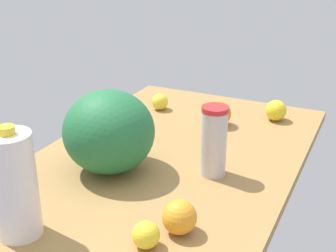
# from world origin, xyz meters

# --- Properties ---
(countertop) EXTENTS (1.20, 0.76, 0.03)m
(countertop) POSITION_xyz_m (0.00, 0.00, 0.01)
(countertop) COLOR #A07843
(countertop) RESTS_ON ground
(milk_jug) EXTENTS (0.10, 0.10, 0.26)m
(milk_jug) POSITION_xyz_m (-0.50, 0.13, 0.15)
(milk_jug) COLOR white
(milk_jug) RESTS_ON countertop
(watermelon) EXTENTS (0.26, 0.26, 0.24)m
(watermelon) POSITION_xyz_m (-0.15, 0.11, 0.15)
(watermelon) COLOR #236D3D
(watermelon) RESTS_ON countertop
(tumbler_cup) EXTENTS (0.07, 0.07, 0.20)m
(tumbler_cup) POSITION_xyz_m (-0.05, -0.16, 0.13)
(tumbler_cup) COLOR silver
(tumbler_cup) RESTS_ON countertop
(orange_loose) EXTENTS (0.08, 0.08, 0.08)m
(orange_loose) POSITION_xyz_m (-0.34, -0.19, 0.07)
(orange_loose) COLOR orange
(orange_loose) RESTS_ON countertop
(lemon_by_jug) EXTENTS (0.06, 0.06, 0.06)m
(lemon_by_jug) POSITION_xyz_m (-0.42, -0.15, 0.06)
(lemon_by_jug) COLOR yellow
(lemon_by_jug) RESTS_ON countertop
(orange_near_front) EXTENTS (0.09, 0.09, 0.09)m
(orange_near_front) POSITION_xyz_m (0.30, -0.05, 0.07)
(orange_near_front) COLOR orange
(orange_near_front) RESTS_ON countertop
(lemon_far_back) EXTENTS (0.06, 0.06, 0.06)m
(lemon_far_back) POSITION_xyz_m (0.35, 0.20, 0.06)
(lemon_far_back) COLOR yellow
(lemon_far_back) RESTS_ON countertop
(lemon_beside_bowl) EXTENTS (0.08, 0.08, 0.08)m
(lemon_beside_bowl) POSITION_xyz_m (0.43, -0.23, 0.07)
(lemon_beside_bowl) COLOR yellow
(lemon_beside_bowl) RESTS_ON countertop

